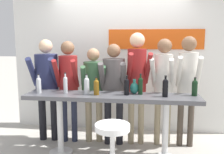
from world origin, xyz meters
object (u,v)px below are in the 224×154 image
object	(u,v)px
wine_bottle_7	(96,86)
decorative_vase	(134,88)
person_far_right	(188,78)
wine_bottle_4	(140,85)
person_far_left	(47,79)
person_center_right	(137,75)
bar_stool	(112,144)
person_left	(68,79)
wine_bottle_3	(65,84)
tasting_table	(111,105)
person_right	(164,79)
wine_bottle_5	(165,87)
wine_bottle_1	(127,86)
person_center_left	(94,85)
wine_bottle_0	(39,84)
person_center	(114,83)
wine_bottle_2	(87,85)
wine_bottle_6	(195,87)

from	to	relation	value
wine_bottle_7	decorative_vase	distance (m)	0.56
person_far_right	wine_bottle_4	xyz separation A→B (m)	(-0.74, -0.44, -0.05)
person_far_left	person_center_right	distance (m)	1.52
bar_stool	person_left	distance (m)	1.57
person_far_right	wine_bottle_3	bearing A→B (deg)	-161.18
tasting_table	person_right	xyz separation A→B (m)	(0.78, 0.50, 0.32)
person_left	person_right	bearing A→B (deg)	-3.07
wine_bottle_5	decorative_vase	world-z (taller)	wine_bottle_5
tasting_table	decorative_vase	bearing A→B (deg)	17.77
person_far_right	wine_bottle_4	bearing A→B (deg)	-145.34
bar_stool	wine_bottle_1	bearing A→B (deg)	80.99
bar_stool	person_far_right	xyz separation A→B (m)	(1.05, 1.22, 0.64)
person_left	person_center_left	world-z (taller)	person_left
person_left	wine_bottle_0	bearing A→B (deg)	-127.96
decorative_vase	wine_bottle_1	bearing A→B (deg)	-138.55
person_center	tasting_table	bearing A→B (deg)	-88.62
wine_bottle_3	bar_stool	bearing A→B (deg)	-42.21
person_right	wine_bottle_7	bearing A→B (deg)	-140.05
person_center	decorative_vase	bearing A→B (deg)	-45.41
wine_bottle_2	wine_bottle_7	bearing A→B (deg)	-7.62
person_center_left	wine_bottle_7	xyz separation A→B (m)	(0.15, -0.54, 0.08)
wine_bottle_2	person_far_left	bearing A→B (deg)	148.85
person_far_right	wine_bottle_6	world-z (taller)	person_far_right
wine_bottle_7	decorative_vase	size ratio (longest dim) A/B	1.19
wine_bottle_4	person_center	bearing A→B (deg)	140.59
bar_stool	wine_bottle_1	size ratio (longest dim) A/B	2.59
bar_stool	wine_bottle_4	size ratio (longest dim) A/B	2.44
person_right	person_far_right	size ratio (longest dim) A/B	0.98
person_center	wine_bottle_7	xyz separation A→B (m)	(-0.19, -0.48, 0.03)
person_center_right	person_far_left	bearing A→B (deg)	169.85
person_right	wine_bottle_0	world-z (taller)	person_right
tasting_table	wine_bottle_1	bearing A→B (deg)	2.83
person_far_left	wine_bottle_5	distance (m)	2.00
person_center_left	wine_bottle_5	xyz separation A→B (m)	(1.13, -0.53, 0.09)
bar_stool	person_far_right	world-z (taller)	person_far_right
person_left	person_center_right	size ratio (longest dim) A/B	0.93
person_center	person_far_left	bearing A→B (deg)	177.15
wine_bottle_4	wine_bottle_0	bearing A→B (deg)	-176.22
person_center	person_center_right	xyz separation A→B (m)	(0.37, 0.06, 0.14)
wine_bottle_1	wine_bottle_2	bearing A→B (deg)	-177.20
bar_stool	person_far_right	distance (m)	1.73
tasting_table	person_center_left	size ratio (longest dim) A/B	1.59
person_far_right	wine_bottle_4	distance (m)	0.86
wine_bottle_0	wine_bottle_2	bearing A→B (deg)	0.13
bar_stool	wine_bottle_1	xyz separation A→B (m)	(0.11, 0.71, 0.58)
tasting_table	wine_bottle_4	world-z (taller)	wine_bottle_4
tasting_table	wine_bottle_7	size ratio (longest dim) A/B	9.72
wine_bottle_2	decorative_vase	world-z (taller)	wine_bottle_2
person_center_left	decorative_vase	distance (m)	0.80
person_far_right	bar_stool	bearing A→B (deg)	-126.69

